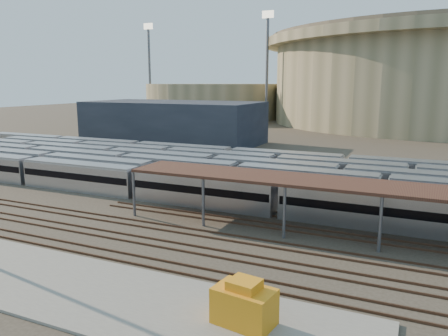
% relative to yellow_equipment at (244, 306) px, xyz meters
% --- Properties ---
extents(ground, '(420.00, 420.00, 0.00)m').
position_rel_yellow_equipment_xyz_m(ground, '(-11.41, 14.54, -1.32)').
color(ground, '#383026').
rests_on(ground, ground).
extents(apron, '(50.00, 9.00, 0.20)m').
position_rel_yellow_equipment_xyz_m(apron, '(-16.41, -0.46, -1.22)').
color(apron, gray).
rests_on(apron, ground).
extents(subway_trains, '(126.86, 23.90, 3.60)m').
position_rel_yellow_equipment_xyz_m(subway_trains, '(-12.25, 33.04, 0.48)').
color(subway_trains, silver).
rests_on(subway_trains, ground).
extents(inspection_shed, '(60.30, 6.00, 5.30)m').
position_rel_yellow_equipment_xyz_m(inspection_shed, '(10.59, 18.54, 3.66)').
color(inspection_shed, '#59595E').
rests_on(inspection_shed, ground).
extents(empty_tracks, '(170.00, 9.62, 0.18)m').
position_rel_yellow_equipment_xyz_m(empty_tracks, '(-11.41, 9.54, -1.23)').
color(empty_tracks, '#4C3323').
rests_on(empty_tracks, ground).
extents(stadium, '(124.00, 124.00, 32.50)m').
position_rel_yellow_equipment_xyz_m(stadium, '(13.59, 154.54, 15.15)').
color(stadium, gray).
rests_on(stadium, ground).
extents(secondary_arena, '(56.00, 56.00, 14.00)m').
position_rel_yellow_equipment_xyz_m(secondary_arena, '(-71.41, 144.54, 5.68)').
color(secondary_arena, gray).
rests_on(secondary_arena, ground).
extents(service_building, '(42.00, 20.00, 10.00)m').
position_rel_yellow_equipment_xyz_m(service_building, '(-46.41, 69.54, 3.68)').
color(service_building, '#1E232D').
rests_on(service_building, ground).
extents(floodlight_0, '(4.00, 1.00, 38.40)m').
position_rel_yellow_equipment_xyz_m(floodlight_0, '(-41.41, 124.54, 19.32)').
color(floodlight_0, '#59595E').
rests_on(floodlight_0, ground).
extents(floodlight_1, '(4.00, 1.00, 38.40)m').
position_rel_yellow_equipment_xyz_m(floodlight_1, '(-96.41, 134.54, 19.32)').
color(floodlight_1, '#59595E').
rests_on(floodlight_1, ground).
extents(floodlight_3, '(4.00, 1.00, 38.40)m').
position_rel_yellow_equipment_xyz_m(floodlight_3, '(-21.41, 174.54, 19.32)').
color(floodlight_3, '#59595E').
rests_on(floodlight_3, ground).
extents(yellow_equipment, '(3.89, 2.75, 2.25)m').
position_rel_yellow_equipment_xyz_m(yellow_equipment, '(0.00, 0.00, 0.00)').
color(yellow_equipment, orange).
rests_on(yellow_equipment, apron).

